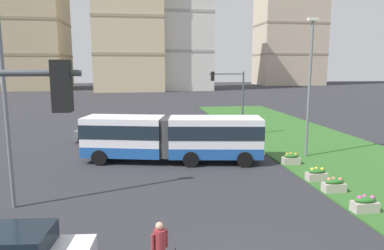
{
  "coord_description": "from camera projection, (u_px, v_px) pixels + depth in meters",
  "views": [
    {
      "loc": [
        -2.74,
        -8.71,
        6.31
      ],
      "look_at": [
        0.84,
        15.7,
        2.2
      ],
      "focal_mm": 33.11,
      "sensor_mm": 36.0,
      "label": 1
    }
  ],
  "objects": [
    {
      "name": "grass_median",
      "position": [
        376.0,
        172.0,
        21.29
      ],
      "size": [
        10.0,
        70.0,
        0.08
      ],
      "primitive_type": "cube",
      "color": "#336628",
      "rests_on": "ground_plane"
    },
    {
      "name": "articulated_bus",
      "position": [
        172.0,
        137.0,
        23.46
      ],
      "size": [
        12.06,
        4.77,
        3.0
      ],
      "color": "white",
      "rests_on": "ground"
    },
    {
      "name": "car_grey_wagon",
      "position": [
        102.0,
        132.0,
        30.03
      ],
      "size": [
        4.58,
        2.43,
        1.58
      ],
      "color": "slate",
      "rests_on": "ground"
    },
    {
      "name": "pedestrian_crossing",
      "position": [
        160.0,
        245.0,
        10.62
      ],
      "size": [
        0.52,
        0.36,
        1.74
      ],
      "color": "black",
      "rests_on": "ground"
    },
    {
      "name": "flower_planter_1",
      "position": [
        365.0,
        204.0,
        15.31
      ],
      "size": [
        1.1,
        0.56,
        0.74
      ],
      "color": "#B7AD9E",
      "rests_on": "grass_median"
    },
    {
      "name": "flower_planter_2",
      "position": [
        334.0,
        185.0,
        17.74
      ],
      "size": [
        1.1,
        0.56,
        0.74
      ],
      "color": "#B7AD9E",
      "rests_on": "grass_median"
    },
    {
      "name": "flower_planter_3",
      "position": [
        317.0,
        174.0,
        19.48
      ],
      "size": [
        1.1,
        0.56,
        0.74
      ],
      "color": "#B7AD9E",
      "rests_on": "grass_median"
    },
    {
      "name": "flower_planter_4",
      "position": [
        291.0,
        159.0,
        22.76
      ],
      "size": [
        1.1,
        0.56,
        0.74
      ],
      "color": "#B7AD9E",
      "rests_on": "grass_median"
    },
    {
      "name": "traffic_light_far_right",
      "position": [
        232.0,
        93.0,
        31.52
      ],
      "size": [
        3.17,
        0.28,
        5.83
      ],
      "color": "#474C51",
      "rests_on": "ground"
    },
    {
      "name": "streetlight_left",
      "position": [
        4.0,
        87.0,
        15.11
      ],
      "size": [
        0.7,
        0.28,
        9.97
      ],
      "color": "slate",
      "rests_on": "ground"
    },
    {
      "name": "streetlight_median",
      "position": [
        310.0,
        83.0,
        24.03
      ],
      "size": [
        0.7,
        0.28,
        9.47
      ],
      "color": "slate",
      "rests_on": "ground"
    },
    {
      "name": "apartment_tower_west",
      "position": [
        36.0,
        7.0,
        95.16
      ],
      "size": [
        14.48,
        19.22,
        44.06
      ],
      "color": "tan",
      "rests_on": "ground"
    },
    {
      "name": "apartment_tower_westcentre",
      "position": [
        129.0,
        21.0,
        90.29
      ],
      "size": [
        17.31,
        15.87,
        35.46
      ],
      "color": "beige",
      "rests_on": "ground"
    },
    {
      "name": "apartment_tower_centre",
      "position": [
        180.0,
        16.0,
        95.01
      ],
      "size": [
        16.01,
        17.07,
        39.01
      ],
      "color": "silver",
      "rests_on": "ground"
    },
    {
      "name": "apartment_tower_eastcentre",
      "position": [
        290.0,
        11.0,
        118.75
      ],
      "size": [
        21.39,
        14.78,
        49.37
      ],
      "color": "#C6B299",
      "rests_on": "ground"
    }
  ]
}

